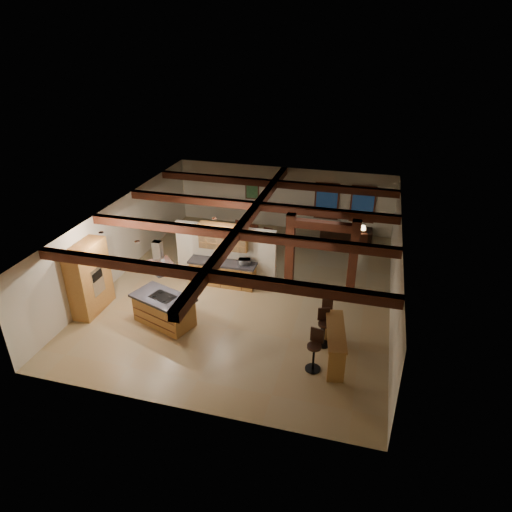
# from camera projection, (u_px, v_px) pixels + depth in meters

# --- Properties ---
(ground) EXTENTS (12.00, 12.00, 0.00)m
(ground) POSITION_uv_depth(u_px,v_px,m) (248.00, 289.00, 16.62)
(ground) COLOR tan
(ground) RESTS_ON ground
(room_walls) EXTENTS (12.00, 12.00, 12.00)m
(room_walls) POSITION_uv_depth(u_px,v_px,m) (248.00, 245.00, 15.82)
(room_walls) COLOR beige
(room_walls) RESTS_ON ground
(ceiling_beams) EXTENTS (10.00, 12.00, 0.28)m
(ceiling_beams) POSITION_uv_depth(u_px,v_px,m) (248.00, 219.00, 15.37)
(ceiling_beams) COLOR #3C1F0F
(ceiling_beams) RESTS_ON room_walls
(timber_posts) EXTENTS (2.50, 0.30, 2.90)m
(timber_posts) POSITION_uv_depth(u_px,v_px,m) (322.00, 248.00, 15.67)
(timber_posts) COLOR #3C1F0F
(timber_posts) RESTS_ON ground
(partition_wall) EXTENTS (3.80, 0.18, 2.20)m
(partition_wall) POSITION_uv_depth(u_px,v_px,m) (226.00, 253.00, 16.79)
(partition_wall) COLOR beige
(partition_wall) RESTS_ON ground
(pantry_cabinet) EXTENTS (0.67, 1.60, 2.40)m
(pantry_cabinet) POSITION_uv_depth(u_px,v_px,m) (89.00, 278.00, 14.93)
(pantry_cabinet) COLOR #AB8237
(pantry_cabinet) RESTS_ON ground
(back_counter) EXTENTS (2.50, 0.66, 0.94)m
(back_counter) POSITION_uv_depth(u_px,v_px,m) (223.00, 273.00, 16.74)
(back_counter) COLOR #AB8237
(back_counter) RESTS_ON ground
(upper_display_cabinet) EXTENTS (1.80, 0.36, 0.95)m
(upper_display_cabinet) POSITION_uv_depth(u_px,v_px,m) (223.00, 237.00, 16.29)
(upper_display_cabinet) COLOR #AB8237
(upper_display_cabinet) RESTS_ON partition_wall
(range_hood) EXTENTS (1.10, 1.10, 1.40)m
(range_hood) POSITION_uv_depth(u_px,v_px,m) (160.00, 275.00, 13.96)
(range_hood) COLOR silver
(range_hood) RESTS_ON room_walls
(back_windows) EXTENTS (2.70, 0.07, 1.70)m
(back_windows) POSITION_uv_depth(u_px,v_px,m) (345.00, 203.00, 20.40)
(back_windows) COLOR #3C1F0F
(back_windows) RESTS_ON room_walls
(framed_art) EXTENTS (0.65, 0.05, 0.85)m
(framed_art) POSITION_uv_depth(u_px,v_px,m) (252.00, 190.00, 21.31)
(framed_art) COLOR #3C1F0F
(framed_art) RESTS_ON room_walls
(recessed_cans) EXTENTS (3.16, 2.46, 0.03)m
(recessed_cans) POSITION_uv_depth(u_px,v_px,m) (153.00, 231.00, 14.25)
(recessed_cans) COLOR silver
(recessed_cans) RESTS_ON room_walls
(kitchen_island) EXTENTS (2.25, 1.66, 1.00)m
(kitchen_island) POSITION_uv_depth(u_px,v_px,m) (164.00, 310.00, 14.54)
(kitchen_island) COLOR #AB8237
(kitchen_island) RESTS_ON ground
(dining_table) EXTENTS (1.97, 1.28, 0.65)m
(dining_table) POSITION_uv_depth(u_px,v_px,m) (247.00, 248.00, 18.95)
(dining_table) COLOR #371D0D
(dining_table) RESTS_ON ground
(sofa) EXTENTS (2.32, 1.00, 0.67)m
(sofa) POSITION_uv_depth(u_px,v_px,m) (346.00, 231.00, 20.48)
(sofa) COLOR black
(sofa) RESTS_ON ground
(microwave) EXTENTS (0.48, 0.39, 0.23)m
(microwave) POSITION_uv_depth(u_px,v_px,m) (245.00, 262.00, 16.28)
(microwave) COLOR silver
(microwave) RESTS_ON back_counter
(bar_counter) EXTENTS (0.82, 2.06, 1.05)m
(bar_counter) POSITION_uv_depth(u_px,v_px,m) (335.00, 340.00, 12.81)
(bar_counter) COLOR #AB8237
(bar_counter) RESTS_ON ground
(side_table) EXTENTS (0.51, 0.51, 0.51)m
(side_table) POSITION_uv_depth(u_px,v_px,m) (362.00, 238.00, 20.01)
(side_table) COLOR #3C1F0F
(side_table) RESTS_ON ground
(table_lamp) EXTENTS (0.27, 0.27, 0.32)m
(table_lamp) POSITION_uv_depth(u_px,v_px,m) (363.00, 228.00, 19.79)
(table_lamp) COLOR black
(table_lamp) RESTS_ON side_table
(bar_stool_a) EXTENTS (0.44, 0.46, 1.26)m
(bar_stool_a) POSITION_uv_depth(u_px,v_px,m) (315.00, 350.00, 12.51)
(bar_stool_a) COLOR black
(bar_stool_a) RESTS_ON ground
(bar_stool_b) EXTENTS (0.39, 0.39, 1.11)m
(bar_stool_b) POSITION_uv_depth(u_px,v_px,m) (326.00, 317.00, 14.09)
(bar_stool_b) COLOR black
(bar_stool_b) RESTS_ON ground
(bar_stool_c) EXTENTS (0.44, 0.46, 1.20)m
(bar_stool_c) POSITION_uv_depth(u_px,v_px,m) (324.00, 327.00, 13.51)
(bar_stool_c) COLOR black
(bar_stool_c) RESTS_ON ground
(dining_chairs) EXTENTS (2.32, 2.32, 1.22)m
(dining_chairs) POSITION_uv_depth(u_px,v_px,m) (247.00, 242.00, 18.82)
(dining_chairs) COLOR #3C1F0F
(dining_chairs) RESTS_ON ground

